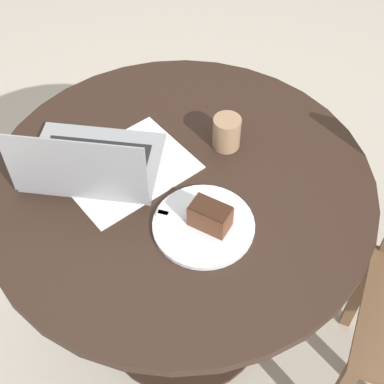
% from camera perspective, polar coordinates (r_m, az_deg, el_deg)
% --- Properties ---
extents(ground_plane, '(12.00, 12.00, 0.00)m').
position_cam_1_polar(ground_plane, '(2.03, -0.90, -12.87)').
color(ground_plane, '#B7AD9E').
extents(dining_table, '(1.02, 1.02, 0.76)m').
position_cam_1_polar(dining_table, '(1.56, -1.15, -3.70)').
color(dining_table, black).
rests_on(dining_table, ground_plane).
extents(paper_document, '(0.39, 0.34, 0.00)m').
position_cam_1_polar(paper_document, '(1.43, -6.91, 2.45)').
color(paper_document, white).
rests_on(paper_document, dining_table).
extents(plate, '(0.25, 0.25, 0.01)m').
position_cam_1_polar(plate, '(1.30, 1.38, -3.53)').
color(plate, silver).
rests_on(plate, dining_table).
extents(cake_slice, '(0.11, 0.11, 0.07)m').
position_cam_1_polar(cake_slice, '(1.26, 1.95, -2.58)').
color(cake_slice, brown).
rests_on(cake_slice, plate).
extents(fork, '(0.15, 0.12, 0.00)m').
position_cam_1_polar(fork, '(1.30, -0.90, -2.76)').
color(fork, silver).
rests_on(fork, plate).
extents(coffee_glass, '(0.08, 0.08, 0.09)m').
position_cam_1_polar(coffee_glass, '(1.45, 3.71, 6.35)').
color(coffee_glass, '#997556').
rests_on(coffee_glass, dining_table).
extents(laptop, '(0.42, 0.39, 0.21)m').
position_cam_1_polar(laptop, '(1.41, -10.72, 3.05)').
color(laptop, gray).
rests_on(laptop, dining_table).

